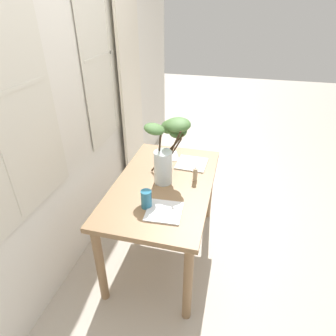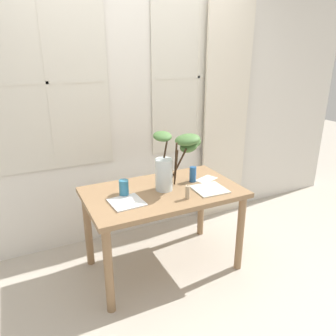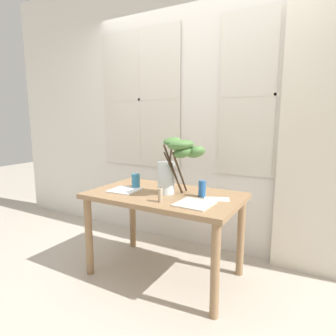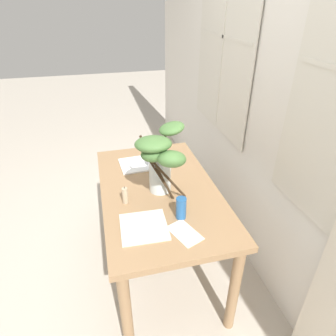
{
  "view_description": "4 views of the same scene",
  "coord_description": "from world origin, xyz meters",
  "px_view_note": "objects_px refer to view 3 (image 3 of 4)",
  "views": [
    {
      "loc": [
        -1.85,
        -0.5,
        2.01
      ],
      "look_at": [
        0.06,
        -0.02,
        0.85
      ],
      "focal_mm": 30.76,
      "sensor_mm": 36.0,
      "label": 1
    },
    {
      "loc": [
        -1.04,
        -2.23,
        1.83
      ],
      "look_at": [
        0.06,
        0.03,
        0.92
      ],
      "focal_mm": 34.54,
      "sensor_mm": 36.0,
      "label": 2
    },
    {
      "loc": [
        1.18,
        -2.04,
        1.37
      ],
      "look_at": [
        0.05,
        -0.04,
        0.97
      ],
      "focal_mm": 30.49,
      "sensor_mm": 36.0,
      "label": 3
    },
    {
      "loc": [
        1.57,
        -0.34,
        1.85
      ],
      "look_at": [
        0.03,
        0.05,
        0.91
      ],
      "focal_mm": 31.06,
      "sensor_mm": 36.0,
      "label": 4
    }
  ],
  "objects_px": {
    "dining_table": "(165,205)",
    "vase_with_branches": "(175,163)",
    "plate_square_right": "(194,204)",
    "plate_square_left": "(125,190)",
    "drinking_glass_blue_right": "(202,189)",
    "pillar_candle": "(160,195)",
    "drinking_glass_blue_left": "(136,181)"
  },
  "relations": [
    {
      "from": "plate_square_left",
      "to": "pillar_candle",
      "type": "height_order",
      "value": "pillar_candle"
    },
    {
      "from": "vase_with_branches",
      "to": "pillar_candle",
      "type": "bearing_deg",
      "value": -92.21
    },
    {
      "from": "plate_square_right",
      "to": "pillar_candle",
      "type": "distance_m",
      "value": 0.27
    },
    {
      "from": "vase_with_branches",
      "to": "plate_square_right",
      "type": "distance_m",
      "value": 0.4
    },
    {
      "from": "drinking_glass_blue_left",
      "to": "drinking_glass_blue_right",
      "type": "height_order",
      "value": "drinking_glass_blue_right"
    },
    {
      "from": "drinking_glass_blue_right",
      "to": "dining_table",
      "type": "bearing_deg",
      "value": -169.47
    },
    {
      "from": "dining_table",
      "to": "pillar_candle",
      "type": "distance_m",
      "value": 0.3
    },
    {
      "from": "dining_table",
      "to": "plate_square_right",
      "type": "xyz_separation_m",
      "value": [
        0.35,
        -0.16,
        0.11
      ]
    },
    {
      "from": "vase_with_branches",
      "to": "drinking_glass_blue_right",
      "type": "height_order",
      "value": "vase_with_branches"
    },
    {
      "from": "plate_square_right",
      "to": "pillar_candle",
      "type": "height_order",
      "value": "pillar_candle"
    },
    {
      "from": "vase_with_branches",
      "to": "plate_square_right",
      "type": "height_order",
      "value": "vase_with_branches"
    },
    {
      "from": "plate_square_right",
      "to": "drinking_glass_blue_right",
      "type": "bearing_deg",
      "value": 98.54
    },
    {
      "from": "dining_table",
      "to": "pillar_candle",
      "type": "xyz_separation_m",
      "value": [
        0.1,
        -0.24,
        0.16
      ]
    },
    {
      "from": "vase_with_branches",
      "to": "drinking_glass_blue_right",
      "type": "xyz_separation_m",
      "value": [
        0.21,
        0.07,
        -0.21
      ]
    },
    {
      "from": "vase_with_branches",
      "to": "drinking_glass_blue_left",
      "type": "distance_m",
      "value": 0.48
    },
    {
      "from": "drinking_glass_blue_right",
      "to": "plate_square_right",
      "type": "bearing_deg",
      "value": -81.46
    },
    {
      "from": "drinking_glass_blue_left",
      "to": "plate_square_right",
      "type": "relative_size",
      "value": 0.52
    },
    {
      "from": "drinking_glass_blue_right",
      "to": "plate_square_right",
      "type": "xyz_separation_m",
      "value": [
        0.03,
        -0.22,
        -0.06
      ]
    },
    {
      "from": "pillar_candle",
      "to": "dining_table",
      "type": "bearing_deg",
      "value": 112.86
    },
    {
      "from": "drinking_glass_blue_left",
      "to": "dining_table",
      "type": "bearing_deg",
      "value": -6.45
    },
    {
      "from": "dining_table",
      "to": "plate_square_right",
      "type": "relative_size",
      "value": 4.99
    },
    {
      "from": "dining_table",
      "to": "plate_square_left",
      "type": "height_order",
      "value": "plate_square_left"
    },
    {
      "from": "dining_table",
      "to": "drinking_glass_blue_left",
      "type": "bearing_deg",
      "value": 173.55
    },
    {
      "from": "dining_table",
      "to": "vase_with_branches",
      "type": "xyz_separation_m",
      "value": [
        0.11,
        -0.01,
        0.38
      ]
    },
    {
      "from": "plate_square_left",
      "to": "plate_square_right",
      "type": "relative_size",
      "value": 0.94
    },
    {
      "from": "vase_with_branches",
      "to": "drinking_glass_blue_left",
      "type": "xyz_separation_m",
      "value": [
        -0.43,
        0.05,
        -0.21
      ]
    },
    {
      "from": "plate_square_left",
      "to": "plate_square_right",
      "type": "bearing_deg",
      "value": -5.47
    },
    {
      "from": "vase_with_branches",
      "to": "plate_square_right",
      "type": "bearing_deg",
      "value": -32.48
    },
    {
      "from": "vase_with_branches",
      "to": "plate_square_left",
      "type": "height_order",
      "value": "vase_with_branches"
    },
    {
      "from": "vase_with_branches",
      "to": "drinking_glass_blue_right",
      "type": "bearing_deg",
      "value": 18.11
    },
    {
      "from": "pillar_candle",
      "to": "plate_square_right",
      "type": "bearing_deg",
      "value": 15.68
    },
    {
      "from": "vase_with_branches",
      "to": "plate_square_right",
      "type": "xyz_separation_m",
      "value": [
        0.24,
        -0.16,
        -0.27
      ]
    }
  ]
}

